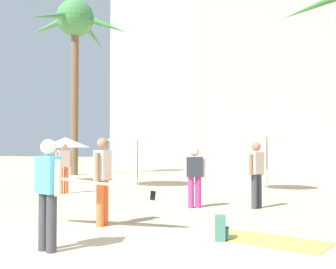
% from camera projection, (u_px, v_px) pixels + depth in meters
% --- Properties ---
extents(ground, '(120.00, 120.00, 0.00)m').
position_uv_depth(ground, '(80.00, 265.00, 5.51)').
color(ground, '#C6B28C').
extents(hotel_tower_gray, '(17.77, 9.80, 27.44)m').
position_uv_depth(hotel_tower_gray, '(214.00, 26.00, 40.07)').
color(hotel_tower_gray, '#BCB7AD').
rests_on(hotel_tower_gray, ground).
extents(palm_tree_far_left, '(6.67, 6.60, 10.51)m').
position_uv_depth(palm_tree_far_left, '(75.00, 29.00, 24.24)').
color(palm_tree_far_left, brown).
rests_on(palm_tree_far_left, ground).
extents(cafe_umbrella_0, '(2.34, 2.34, 2.10)m').
position_uv_depth(cafe_umbrella_0, '(65.00, 142.00, 19.42)').
color(cafe_umbrella_0, gray).
rests_on(cafe_umbrella_0, ground).
extents(cafe_umbrella_2, '(2.11, 2.11, 2.38)m').
position_uv_depth(cafe_umbrella_2, '(267.00, 132.00, 15.42)').
color(cafe_umbrella_2, gray).
rests_on(cafe_umbrella_2, ground).
extents(cafe_umbrella_3, '(2.77, 2.77, 2.38)m').
position_uv_depth(cafe_umbrella_3, '(138.00, 135.00, 17.16)').
color(cafe_umbrella_3, gray).
rests_on(cafe_umbrella_3, ground).
extents(beach_towel, '(2.06, 1.51, 0.01)m').
position_uv_depth(beach_towel, '(272.00, 241.00, 6.90)').
color(beach_towel, '#F4CC4C').
rests_on(beach_towel, ground).
extents(backpack, '(0.28, 0.32, 0.42)m').
position_uv_depth(backpack, '(221.00, 228.00, 7.01)').
color(backpack, '#3E7262').
rests_on(backpack, ground).
extents(person_near_right, '(2.99, 0.93, 1.81)m').
position_uv_depth(person_near_right, '(100.00, 179.00, 8.21)').
color(person_near_right, orange).
rests_on(person_near_right, ground).
extents(person_far_left, '(0.44, 0.54, 1.77)m').
position_uv_depth(person_far_left, '(64.00, 166.00, 14.17)').
color(person_far_left, orange).
rests_on(person_far_left, ground).
extents(person_mid_left, '(0.60, 0.35, 1.73)m').
position_uv_depth(person_mid_left, '(48.00, 190.00, 6.26)').
color(person_mid_left, '#3D3D42').
rests_on(person_mid_left, ground).
extents(person_near_left, '(0.56, 0.40, 1.62)m').
position_uv_depth(person_near_left, '(195.00, 175.00, 10.81)').
color(person_near_left, '#B7337F').
rests_on(person_near_left, ground).
extents(person_mid_center, '(0.39, 0.57, 1.75)m').
position_uv_depth(person_mid_center, '(256.00, 172.00, 10.69)').
color(person_mid_center, '#3D3D42').
rests_on(person_mid_center, ground).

